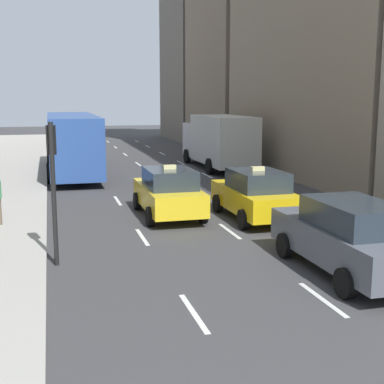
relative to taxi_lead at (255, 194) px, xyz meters
name	(u,v)px	position (x,y,z in m)	size (l,w,h in m)	color
lane_markings	(168,186)	(-1.40, 7.60, -0.87)	(5.72, 56.00, 0.01)	white
taxi_lead	(255,194)	(0.00, 0.00, 0.00)	(2.02, 4.40, 1.87)	yellow
taxi_second	(169,192)	(-2.80, 1.20, 0.00)	(2.02, 4.40, 1.87)	yellow
sedan_black_near	(348,236)	(0.00, -6.01, 0.03)	(2.02, 4.88, 1.80)	#565B66
city_bus	(72,142)	(-5.61, 13.18, 0.91)	(2.80, 11.61, 3.25)	#2D519E
box_truck	(218,140)	(2.80, 13.04, 0.83)	(2.58, 8.40, 3.15)	silver
traffic_light_pole	(53,170)	(-6.75, -3.45, 1.53)	(0.24, 0.42, 3.60)	black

